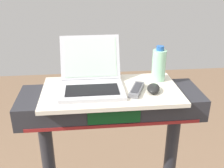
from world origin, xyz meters
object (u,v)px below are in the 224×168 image
water_bottle (159,65)px  laptop (91,79)px  tv_remote (137,89)px  computer_mouse (153,88)px

water_bottle → laptop: bearing=-170.5°
laptop → tv_remote: size_ratio=1.98×
computer_mouse → water_bottle: (0.06, 0.14, 0.07)m
computer_mouse → tv_remote: computer_mouse is taller
computer_mouse → water_bottle: size_ratio=0.54×
laptop → water_bottle: size_ratio=1.78×
laptop → tv_remote: (0.21, -0.07, -0.04)m
water_bottle → tv_remote: size_ratio=1.12×
water_bottle → tv_remote: 0.20m
laptop → water_bottle: bearing=6.6°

